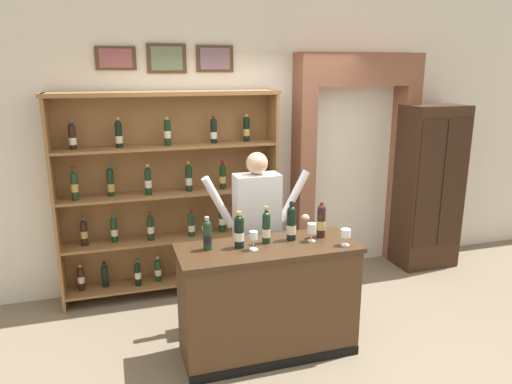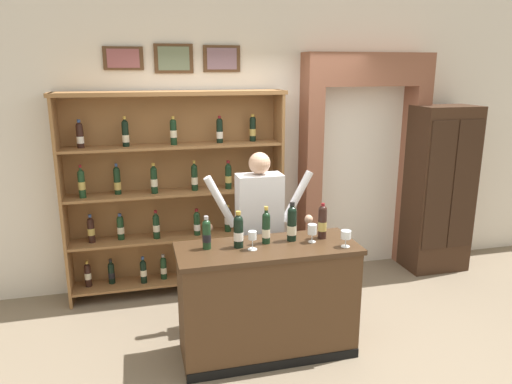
% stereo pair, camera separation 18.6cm
% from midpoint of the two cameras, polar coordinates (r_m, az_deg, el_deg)
% --- Properties ---
extents(ground_plane, '(14.00, 14.00, 0.02)m').
position_cam_midpoint_polar(ground_plane, '(4.38, 2.43, -18.11)').
color(ground_plane, '#7A6B56').
extents(back_wall, '(12.00, 0.19, 3.34)m').
position_cam_midpoint_polar(back_wall, '(5.32, -3.40, 7.20)').
color(back_wall, silver).
rests_on(back_wall, ground).
extents(wine_shelf, '(2.29, 0.36, 2.13)m').
position_cam_midpoint_polar(wine_shelf, '(5.04, -11.33, 0.15)').
color(wine_shelf, olive).
rests_on(wine_shelf, ground).
extents(archway_doorway, '(1.47, 0.45, 2.52)m').
position_cam_midpoint_polar(archway_doorway, '(5.70, 10.38, 5.11)').
color(archway_doorway, brown).
rests_on(archway_doorway, ground).
extents(side_cabinet, '(0.70, 0.46, 1.94)m').
position_cam_midpoint_polar(side_cabinet, '(6.03, 19.10, 0.54)').
color(side_cabinet, '#382316').
rests_on(side_cabinet, ground).
extents(tasting_counter, '(1.48, 0.58, 0.96)m').
position_cam_midpoint_polar(tasting_counter, '(4.08, 0.10, -12.76)').
color(tasting_counter, '#4C331E').
rests_on(tasting_counter, ground).
extents(shopkeeper, '(1.04, 0.22, 1.63)m').
position_cam_midpoint_polar(shopkeeper, '(4.39, -1.10, -3.36)').
color(shopkeeper, '#2D3347').
rests_on(shopkeeper, ground).
extents(tasting_bottle_prosecco, '(0.07, 0.07, 0.27)m').
position_cam_midpoint_polar(tasting_bottle_prosecco, '(3.80, -7.23, -5.05)').
color(tasting_bottle_prosecco, '#19381E').
rests_on(tasting_bottle_prosecco, tasting_counter).
extents(tasting_bottle_grappa, '(0.08, 0.08, 0.30)m').
position_cam_midpoint_polar(tasting_bottle_grappa, '(3.82, -3.42, -4.68)').
color(tasting_bottle_grappa, black).
rests_on(tasting_bottle_grappa, tasting_counter).
extents(tasting_bottle_riserva, '(0.07, 0.07, 0.31)m').
position_cam_midpoint_polar(tasting_bottle_riserva, '(3.91, -0.13, -4.22)').
color(tasting_bottle_riserva, black).
rests_on(tasting_bottle_riserva, tasting_counter).
extents(tasting_bottle_brunello, '(0.08, 0.08, 0.33)m').
position_cam_midpoint_polar(tasting_bottle_brunello, '(3.98, 2.92, -3.69)').
color(tasting_bottle_brunello, black).
rests_on(tasting_bottle_brunello, tasting_counter).
extents(tasting_bottle_chianti, '(0.07, 0.07, 0.31)m').
position_cam_midpoint_polar(tasting_bottle_chianti, '(4.07, 6.50, -3.42)').
color(tasting_bottle_chianti, black).
rests_on(tasting_bottle_chianti, tasting_counter).
extents(wine_glass_right, '(0.07, 0.07, 0.15)m').
position_cam_midpoint_polar(wine_glass_right, '(3.78, -1.71, -5.39)').
color(wine_glass_right, silver).
rests_on(wine_glass_right, tasting_counter).
extents(wine_glass_center, '(0.08, 0.08, 0.15)m').
position_cam_midpoint_polar(wine_glass_center, '(3.98, 5.32, -4.45)').
color(wine_glass_center, silver).
rests_on(wine_glass_center, tasting_counter).
extents(wine_glass_left, '(0.08, 0.08, 0.14)m').
position_cam_midpoint_polar(wine_glass_left, '(3.92, 9.32, -4.99)').
color(wine_glass_left, silver).
rests_on(wine_glass_left, tasting_counter).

